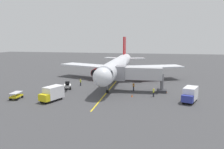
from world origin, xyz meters
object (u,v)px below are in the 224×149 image
Objects in this scene: airplane at (117,66)px; jet_bridge at (135,74)px; ground_crew_marshaller at (154,92)px; box_truck_near_nose at (52,93)px; safety_cone_nose_left at (166,91)px; ground_crew_wing_walker at (134,86)px; belt_loader_starboard_side at (67,86)px; box_truck_portside at (190,94)px; baggage_cart_rear_apron at (16,96)px; safety_cone_nose_right at (132,95)px; ground_crew_loader at (81,82)px.

airplane reaches higher than jet_bridge.
box_truck_near_nose reaches higher than ground_crew_marshaller.
jet_bridge is 20.82× the size of safety_cone_nose_left.
safety_cone_nose_left is at bearing 176.14° from ground_crew_wing_walker.
ground_crew_marshaller is at bearing 133.60° from ground_crew_wing_walker.
belt_loader_starboard_side reaches higher than ground_crew_marshaller.
safety_cone_nose_left is (3.89, -6.64, -1.11)m from box_truck_portside.
box_truck_portside is (-6.38, 2.50, 0.50)m from ground_crew_marshaller.
jet_bridge is 12.48m from box_truck_portside.
box_truck_portside is 1.85× the size of baggage_cart_rear_apron.
belt_loader_starboard_side reaches higher than safety_cone_nose_right.
belt_loader_starboard_side is (14.48, 1.55, -0.17)m from ground_crew_wing_walker.
box_truck_portside reaches higher than safety_cone_nose_left.
box_truck_portside is at bearing 158.62° from ground_crew_marshaller.
airplane reaches higher than ground_crew_marshaller.
ground_crew_loader is (7.36, 7.94, -3.12)m from airplane.
box_truck_portside is at bearing 171.50° from safety_cone_nose_right.
box_truck_portside is 1.06× the size of belt_loader_starboard_side.
airplane is 8.61× the size of belt_loader_starboard_side.
box_truck_portside reaches higher than belt_loader_starboard_side.
safety_cone_nose_right is at bearing -156.76° from box_truck_near_nose.
ground_crew_loader is 3.11× the size of safety_cone_nose_left.
safety_cone_nose_left and safety_cone_nose_right have the same top height.
belt_loader_starboard_side is at bearing -12.39° from box_truck_portside.
box_truck_near_nose is 9.06× the size of safety_cone_nose_left.
ground_crew_wing_walker is 0.37× the size of belt_loader_starboard_side.
safety_cone_nose_left is (-27.28, -11.07, -0.38)m from baggage_cart_rear_apron.
safety_cone_nose_left is at bearing -142.09° from safety_cone_nose_right.
box_truck_portside reaches higher than ground_crew_marshaller.
jet_bridge reaches higher than ground_crew_wing_walker.
jet_bridge is 6.33m from ground_crew_marshaller.
ground_crew_wing_walker is 3.11× the size of safety_cone_nose_left.
safety_cone_nose_left is at bearing -121.02° from ground_crew_marshaller.
jet_bridge is 6.70× the size of ground_crew_wing_walker.
safety_cone_nose_left is 1.00× the size of safety_cone_nose_right.
baggage_cart_rear_apron is at bearing 22.09° from safety_cone_nose_left.
box_truck_near_nose is at bearing 40.59° from ground_crew_wing_walker.
baggage_cart_rear_apron is (14.94, 21.90, -3.35)m from airplane.
ground_crew_wing_walker reaches higher than safety_cone_nose_right.
box_truck_near_nose is at bearing 38.14° from jet_bridge.
airplane is 14.96× the size of baggage_cart_rear_apron.
jet_bridge reaches higher than safety_cone_nose_left.
safety_cone_nose_left is at bearing -177.08° from belt_loader_starboard_side.
airplane is 8.09× the size of box_truck_portside.
box_truck_portside is 7.77m from safety_cone_nose_left.
airplane reaches higher than belt_loader_starboard_side.
jet_bridge reaches higher than baggage_cart_rear_apron.
box_truck_portside reaches higher than ground_crew_wing_walker.
safety_cone_nose_left is (-19.70, 2.88, -0.61)m from ground_crew_loader.
ground_crew_loader is at bearing 47.19° from airplane.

